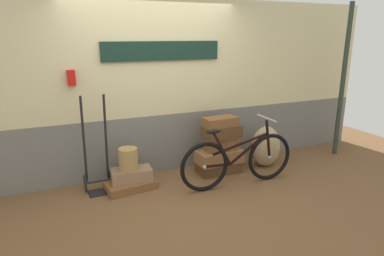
% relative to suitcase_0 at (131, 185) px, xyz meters
% --- Properties ---
extents(ground, '(9.72, 5.20, 0.06)m').
position_rel_suitcase_0_xyz_m(ground, '(0.53, -0.31, -0.09)').
color(ground, brown).
extents(station_building, '(7.72, 0.74, 2.57)m').
position_rel_suitcase_0_xyz_m(station_building, '(0.54, 0.53, 1.23)').
color(station_building, slate).
rests_on(station_building, ground).
extents(suitcase_0, '(0.70, 0.46, 0.11)m').
position_rel_suitcase_0_xyz_m(suitcase_0, '(0.00, 0.00, 0.00)').
color(suitcase_0, brown).
rests_on(suitcase_0, ground).
extents(suitcase_1, '(0.57, 0.33, 0.17)m').
position_rel_suitcase_0_xyz_m(suitcase_1, '(0.03, 0.03, 0.14)').
color(suitcase_1, '#937051').
rests_on(suitcase_1, suitcase_0).
extents(suitcase_2, '(0.66, 0.37, 0.17)m').
position_rel_suitcase_0_xyz_m(suitcase_2, '(1.40, 0.04, 0.03)').
color(suitcase_2, brown).
rests_on(suitcase_2, ground).
extents(suitcase_3, '(0.71, 0.37, 0.19)m').
position_rel_suitcase_0_xyz_m(suitcase_3, '(1.39, 0.01, 0.21)').
color(suitcase_3, olive).
rests_on(suitcase_3, suitcase_2).
extents(suitcase_4, '(0.49, 0.29, 0.20)m').
position_rel_suitcase_0_xyz_m(suitcase_4, '(1.41, 0.04, 0.40)').
color(suitcase_4, brown).
rests_on(suitcase_4, suitcase_3).
extents(suitcase_5, '(0.59, 0.35, 0.18)m').
position_rel_suitcase_0_xyz_m(suitcase_5, '(1.43, 0.03, 0.60)').
color(suitcase_5, brown).
rests_on(suitcase_5, suitcase_4).
extents(suitcase_6, '(0.52, 0.30, 0.14)m').
position_rel_suitcase_0_xyz_m(suitcase_6, '(1.39, 0.01, 0.75)').
color(suitcase_6, brown).
rests_on(suitcase_6, suitcase_5).
extents(wicker_basket, '(0.26, 0.26, 0.31)m').
position_rel_suitcase_0_xyz_m(wicker_basket, '(-0.01, 0.01, 0.38)').
color(wicker_basket, '#A8844C').
rests_on(wicker_basket, suitcase_1).
extents(luggage_trolley, '(0.36, 0.34, 1.32)m').
position_rel_suitcase_0_xyz_m(luggage_trolley, '(-0.40, 0.14, 0.29)').
color(luggage_trolley, black).
rests_on(luggage_trolley, ground).
extents(burlap_sack, '(0.48, 0.41, 0.66)m').
position_rel_suitcase_0_xyz_m(burlap_sack, '(2.20, -0.03, 0.27)').
color(burlap_sack, tan).
rests_on(burlap_sack, ground).
extents(bicycle, '(1.72, 0.46, 0.95)m').
position_rel_suitcase_0_xyz_m(bicycle, '(1.42, -0.48, 0.31)').
color(bicycle, black).
rests_on(bicycle, ground).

